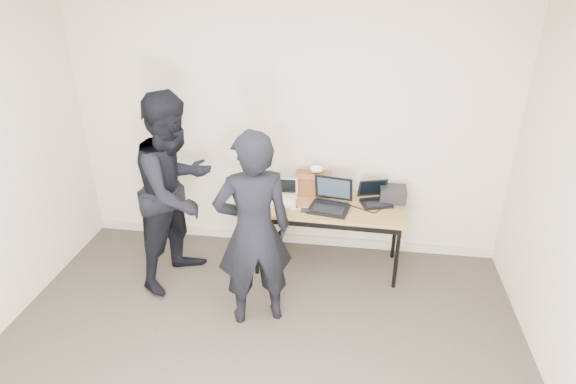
% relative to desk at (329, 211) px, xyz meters
% --- Properties ---
extents(room, '(4.60, 4.60, 2.80)m').
position_rel_desk_xyz_m(room, '(-0.48, -1.83, 0.69)').
color(room, '#3E362F').
rests_on(room, ground).
extents(desk, '(1.52, 0.69, 0.72)m').
position_rel_desk_xyz_m(desk, '(0.00, 0.00, 0.00)').
color(desk, olive).
rests_on(desk, ground).
extents(laptop_beige, '(0.29, 0.28, 0.22)m').
position_rel_desk_xyz_m(laptop_beige, '(-0.46, 0.02, 0.10)').
color(laptop_beige, beige).
rests_on(laptop_beige, desk).
extents(laptop_center, '(0.44, 0.42, 0.29)m').
position_rel_desk_xyz_m(laptop_center, '(0.02, -0.04, 0.13)').
color(laptop_center, black).
rests_on(laptop_center, desk).
extents(laptop_right, '(0.37, 0.36, 0.22)m').
position_rel_desk_xyz_m(laptop_right, '(0.45, 0.13, 0.11)').
color(laptop_right, black).
rests_on(laptop_right, desk).
extents(leather_satchel, '(0.36, 0.18, 0.25)m').
position_rel_desk_xyz_m(leather_satchel, '(-0.18, 0.23, 0.19)').
color(leather_satchel, brown).
rests_on(leather_satchel, desk).
extents(tissue, '(0.14, 0.12, 0.08)m').
position_rel_desk_xyz_m(tissue, '(-0.15, 0.23, 0.34)').
color(tissue, white).
rests_on(tissue, leather_satchel).
extents(equipment_box, '(0.26, 0.22, 0.15)m').
position_rel_desk_xyz_m(equipment_box, '(0.63, 0.19, 0.13)').
color(equipment_box, black).
rests_on(equipment_box, desk).
extents(power_brick, '(0.08, 0.05, 0.03)m').
position_rel_desk_xyz_m(power_brick, '(-0.22, -0.17, 0.07)').
color(power_brick, black).
rests_on(power_brick, desk).
extents(cables, '(1.16, 0.34, 0.01)m').
position_rel_desk_xyz_m(cables, '(0.02, -0.04, 0.06)').
color(cables, black).
rests_on(cables, desk).
extents(person_typist, '(0.76, 0.63, 1.78)m').
position_rel_desk_xyz_m(person_typist, '(-0.57, -0.88, 0.23)').
color(person_typist, black).
rests_on(person_typist, ground).
extents(person_observer, '(1.01, 1.13, 1.91)m').
position_rel_desk_xyz_m(person_observer, '(-1.42, -0.36, 0.30)').
color(person_observer, black).
rests_on(person_observer, ground).
extents(baseboard, '(4.50, 0.03, 0.10)m').
position_rel_desk_xyz_m(baseboard, '(-0.48, 0.41, -0.61)').
color(baseboard, '#BBAE9B').
rests_on(baseboard, ground).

